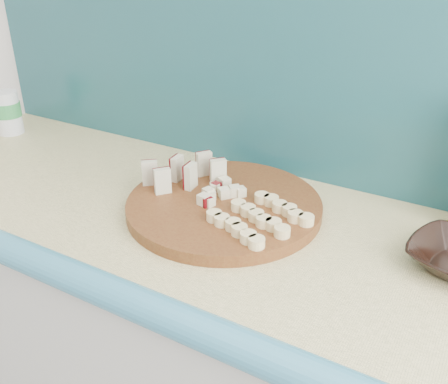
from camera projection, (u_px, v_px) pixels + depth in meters
backsplash at (358, 82)px, 1.08m from camera, size 2.20×0.02×0.50m
cutting_board at (224, 206)px, 1.08m from camera, size 0.55×0.55×0.03m
apple_wedges at (184, 172)px, 1.13m from camera, size 0.16×0.16×0.06m
apple_chunks at (216, 191)px, 1.08m from camera, size 0.06×0.07×0.02m
banana_slices at (260, 218)px, 0.99m from camera, size 0.20×0.20×0.02m
canister at (8, 112)px, 1.48m from camera, size 0.08×0.08×0.13m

